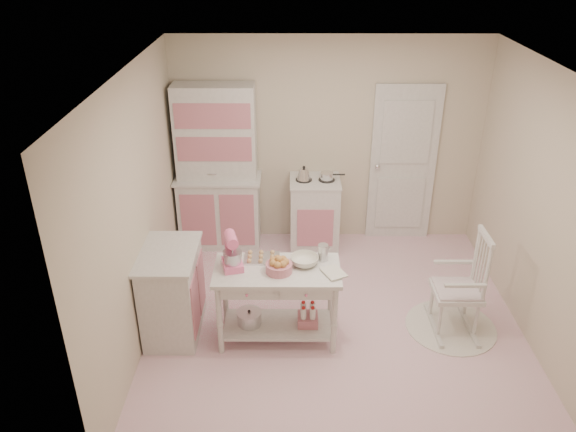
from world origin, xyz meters
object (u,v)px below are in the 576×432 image
(base_cabinet, at_px, (172,292))
(bread_basket, at_px, (279,268))
(rocking_chair, at_px, (458,283))
(hutch, at_px, (217,169))
(stand_mixer, at_px, (232,252))
(work_table, at_px, (277,303))
(stove, at_px, (314,213))

(base_cabinet, bearing_deg, bread_basket, -8.18)
(base_cabinet, distance_m, bread_basket, 1.14)
(rocking_chair, xyz_separation_m, bread_basket, (-1.76, -0.20, 0.30))
(hutch, height_order, stand_mixer, hutch)
(work_table, bearing_deg, bread_basket, -68.20)
(stove, relative_size, bread_basket, 3.68)
(hutch, height_order, stove, hutch)
(stand_mixer, bearing_deg, rocking_chair, -10.99)
(rocking_chair, xyz_separation_m, work_table, (-1.78, -0.15, -0.15))
(stove, distance_m, base_cabinet, 2.27)
(hutch, bearing_deg, stove, -2.39)
(hutch, xyz_separation_m, bread_basket, (0.79, -1.93, -0.19))
(stand_mixer, bearing_deg, hutch, 86.43)
(work_table, bearing_deg, base_cabinet, 174.37)
(stove, height_order, base_cabinet, same)
(stove, distance_m, work_table, 1.88)
(stove, height_order, bread_basket, stove)
(hutch, height_order, work_table, hutch)
(hutch, relative_size, base_cabinet, 2.26)
(hutch, distance_m, work_table, 2.13)
(stove, xyz_separation_m, rocking_chair, (1.35, -1.68, 0.09))
(rocking_chair, bearing_deg, base_cabinet, -179.63)
(work_table, xyz_separation_m, bread_basket, (0.02, -0.05, 0.45))
(stove, bearing_deg, work_table, -103.22)
(hutch, distance_m, stove, 1.33)
(rocking_chair, bearing_deg, stand_mixer, -177.24)
(base_cabinet, height_order, bread_basket, base_cabinet)
(base_cabinet, relative_size, rocking_chair, 0.84)
(base_cabinet, relative_size, work_table, 0.77)
(bread_basket, bearing_deg, work_table, 111.80)
(rocking_chair, relative_size, bread_basket, 4.40)
(stand_mixer, bearing_deg, base_cabinet, 158.16)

